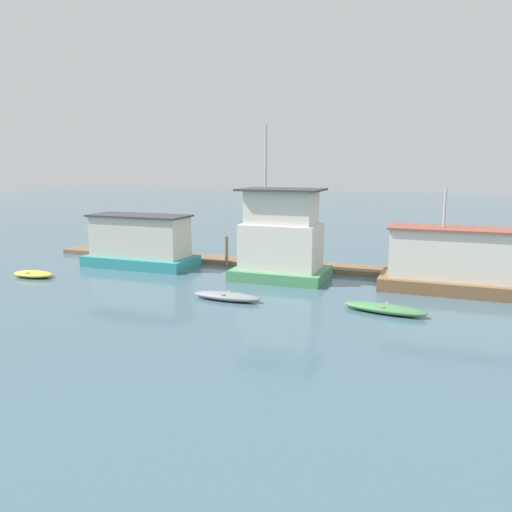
% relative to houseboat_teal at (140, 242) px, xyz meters
% --- Properties ---
extents(ground_plane, '(200.00, 200.00, 0.00)m').
position_rel_houseboat_teal_xyz_m(ground_plane, '(8.62, -0.01, -1.58)').
color(ground_plane, '#426070').
extents(dock_walkway, '(33.80, 2.17, 0.30)m').
position_rel_houseboat_teal_xyz_m(dock_walkway, '(8.62, 3.11, -1.43)').
color(dock_walkway, brown).
rests_on(dock_walkway, ground_plane).
extents(houseboat_teal, '(7.30, 3.37, 3.43)m').
position_rel_houseboat_teal_xyz_m(houseboat_teal, '(0.00, 0.00, 0.00)').
color(houseboat_teal, teal).
rests_on(houseboat_teal, ground_plane).
extents(houseboat_green, '(5.42, 3.80, 8.88)m').
position_rel_houseboat_teal_xyz_m(houseboat_green, '(9.93, -0.30, 0.75)').
color(houseboat_green, '#4C9360').
rests_on(houseboat_green, ground_plane).
extents(houseboat_brown, '(7.32, 3.47, 5.50)m').
position_rel_houseboat_teal_xyz_m(houseboat_brown, '(19.32, 0.23, -0.02)').
color(houseboat_brown, brown).
rests_on(houseboat_brown, ground_plane).
extents(dinghy_yellow, '(2.71, 1.43, 0.38)m').
position_rel_houseboat_teal_xyz_m(dinghy_yellow, '(-4.14, -5.21, -1.39)').
color(dinghy_yellow, yellow).
rests_on(dinghy_yellow, ground_plane).
extents(dinghy_grey, '(3.60, 1.08, 0.40)m').
position_rel_houseboat_teal_xyz_m(dinghy_grey, '(8.87, -5.85, -1.38)').
color(dinghy_grey, gray).
rests_on(dinghy_grey, ground_plane).
extents(dinghy_green, '(3.96, 1.63, 0.41)m').
position_rel_houseboat_teal_xyz_m(dinghy_green, '(16.50, -5.31, -1.38)').
color(dinghy_green, '#47844C').
rests_on(dinghy_green, ground_plane).
extents(mooring_post_near_right, '(0.20, 0.20, 2.04)m').
position_rel_houseboat_teal_xyz_m(mooring_post_near_right, '(5.49, 1.77, -0.56)').
color(mooring_post_near_right, brown).
rests_on(mooring_post_near_right, ground_plane).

